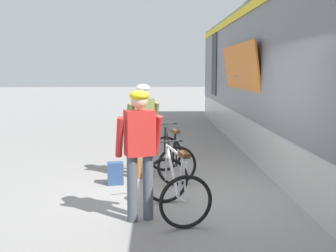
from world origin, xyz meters
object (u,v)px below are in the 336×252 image
object	(u,v)px
cyclist_far_in_red	(140,144)
backpack_on_platform	(115,173)
bicycle_near_black	(170,157)
cyclist_near_in_olive	(143,122)
bicycle_far_silver	(175,187)
train_car	(333,73)
water_bottle_near_the_bikes	(186,168)

from	to	relation	value
cyclist_far_in_red	backpack_on_platform	size ratio (longest dim) A/B	4.40
bicycle_near_black	backpack_on_platform	bearing A→B (deg)	-158.66
cyclist_near_in_olive	bicycle_near_black	world-z (taller)	cyclist_near_in_olive
cyclist_near_in_olive	bicycle_far_silver	xyz separation A→B (m)	(0.51, -1.94, -0.65)
train_car	backpack_on_platform	size ratio (longest dim) A/B	45.53
bicycle_far_silver	train_car	bearing A→B (deg)	38.66
bicycle_near_black	water_bottle_near_the_bikes	size ratio (longest dim) A/B	5.26
bicycle_far_silver	backpack_on_platform	size ratio (longest dim) A/B	3.00
cyclist_far_in_red	bicycle_near_black	xyz separation A→B (m)	(0.48, 2.07, -0.65)
bicycle_near_black	water_bottle_near_the_bikes	xyz separation A→B (m)	(0.31, 0.28, -0.29)
cyclist_near_in_olive	bicycle_far_silver	distance (m)	2.11
bicycle_near_black	bicycle_far_silver	world-z (taller)	same
cyclist_near_in_olive	cyclist_far_in_red	world-z (taller)	same
backpack_on_platform	water_bottle_near_the_bikes	xyz separation A→B (m)	(1.31, 0.67, -0.09)
cyclist_far_in_red	bicycle_near_black	size ratio (longest dim) A/B	1.49
cyclist_far_in_red	bicycle_far_silver	bearing A→B (deg)	20.39
bicycle_near_black	bicycle_far_silver	xyz separation A→B (m)	(-0.00, -1.89, 0.00)
backpack_on_platform	water_bottle_near_the_bikes	bearing A→B (deg)	20.69
backpack_on_platform	water_bottle_near_the_bikes	distance (m)	1.47
bicycle_near_black	backpack_on_platform	xyz separation A→B (m)	(-0.99, -0.39, -0.20)
cyclist_far_in_red	water_bottle_near_the_bikes	distance (m)	2.65
train_car	bicycle_far_silver	size ratio (longest dim) A/B	15.15
train_car	cyclist_near_in_olive	bearing A→B (deg)	-168.94
bicycle_near_black	water_bottle_near_the_bikes	distance (m)	0.51
train_car	water_bottle_near_the_bikes	size ratio (longest dim) A/B	80.88
cyclist_near_in_olive	water_bottle_near_the_bikes	world-z (taller)	cyclist_near_in_olive
bicycle_near_black	water_bottle_near_the_bikes	bearing A→B (deg)	41.73
backpack_on_platform	water_bottle_near_the_bikes	size ratio (longest dim) A/B	1.78
backpack_on_platform	train_car	bearing A→B (deg)	8.95
train_car	cyclist_far_in_red	xyz separation A→B (m)	(-3.85, -2.87, -0.91)
train_car	water_bottle_near_the_bikes	bearing A→B (deg)	-170.22
bicycle_far_silver	water_bottle_near_the_bikes	size ratio (longest dim) A/B	5.34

